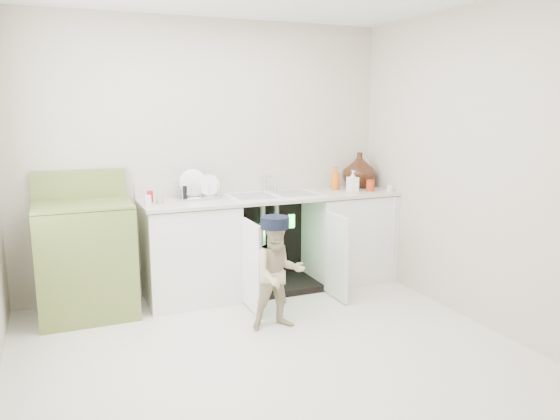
# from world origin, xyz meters

# --- Properties ---
(ground) EXTENTS (3.50, 3.50, 0.00)m
(ground) POSITION_xyz_m (0.00, 0.00, 0.00)
(ground) COLOR silver
(ground) RESTS_ON ground
(room_shell) EXTENTS (6.00, 5.50, 1.26)m
(room_shell) POSITION_xyz_m (0.00, 0.00, 1.25)
(room_shell) COLOR #BDB4A2
(room_shell) RESTS_ON ground
(counter_run) EXTENTS (2.44, 1.02, 1.26)m
(counter_run) POSITION_xyz_m (0.59, 1.21, 0.48)
(counter_run) COLOR white
(counter_run) RESTS_ON ground
(avocado_stove) EXTENTS (0.76, 0.65, 1.19)m
(avocado_stove) POSITION_xyz_m (-1.13, 1.18, 0.49)
(avocado_stove) COLOR olive
(avocado_stove) RESTS_ON ground
(repair_worker) EXTENTS (0.62, 0.75, 0.89)m
(repair_worker) POSITION_xyz_m (0.23, 0.31, 0.45)
(repair_worker) COLOR tan
(repair_worker) RESTS_ON ground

